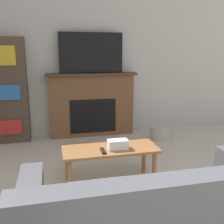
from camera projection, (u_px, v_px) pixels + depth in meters
wall_back at (98, 58)px, 4.59m from camera, size 5.73×0.06×2.70m
fireplace at (92, 104)px, 4.61m from camera, size 1.55×0.28×1.11m
tv at (91, 53)px, 4.39m from camera, size 1.07×0.03×0.67m
coffee_table at (110, 153)px, 2.94m from camera, size 1.06×0.46×0.43m
tissue_box at (118, 144)px, 2.88m from camera, size 0.22×0.12×0.10m
remote_control at (103, 151)px, 2.79m from camera, size 0.04×0.15×0.02m
bookshelf at (7, 91)px, 4.22m from camera, size 0.62×0.29×1.69m
storage_basket at (161, 132)px, 4.52m from camera, size 0.38×0.38×0.21m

